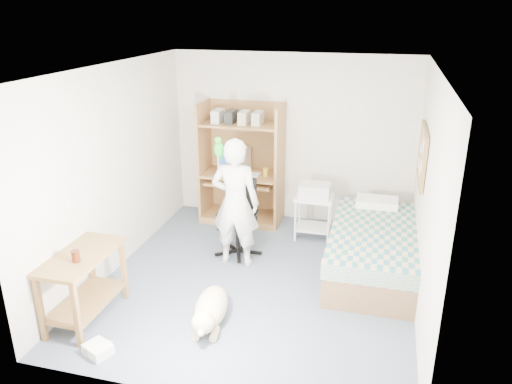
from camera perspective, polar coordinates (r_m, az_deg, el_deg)
floor at (r=6.11m, az=0.26°, el=-10.06°), size 4.00×4.00×0.00m
wall_back at (r=7.45m, az=4.17°, el=6.03°), size 3.60×0.02×2.50m
wall_right at (r=5.44m, az=18.96°, el=-0.61°), size 0.02×4.00×2.50m
wall_left at (r=6.25m, az=-15.91°, el=2.43°), size 0.02×4.00×2.50m
ceiling at (r=5.29m, az=0.30°, el=13.93°), size 3.60×4.00×0.02m
computer_hutch at (r=7.48m, az=-1.57°, el=2.71°), size 1.20×0.63×1.80m
bed at (r=6.37m, az=13.17°, el=-6.35°), size 1.02×2.02×0.66m
side_desk at (r=5.50m, az=-19.13°, el=-9.14°), size 0.50×1.00×0.75m
corkboard at (r=6.23m, az=18.48°, el=4.02°), size 0.04×0.94×0.66m
office_chair at (r=6.62m, az=-1.96°, el=-4.06°), size 0.56×0.56×0.99m
person at (r=6.16m, az=-2.38°, el=-1.27°), size 0.61×0.40×1.65m
parrot at (r=6.01m, az=-4.26°, el=5.03°), size 0.12×0.21×0.33m
dog at (r=5.32m, az=-5.25°, el=-13.17°), size 0.42×1.02×0.38m
printer_cart at (r=7.04m, az=6.63°, el=-2.09°), size 0.53×0.43×0.63m
printer at (r=6.93m, az=6.73°, el=0.21°), size 0.42×0.33×0.18m
crt_monitor at (r=7.48m, az=-2.50°, el=3.73°), size 0.43×0.45×0.36m
keyboard at (r=7.38m, az=-1.88°, el=1.23°), size 0.45×0.16×0.03m
pencil_cup at (r=7.30m, az=1.13°, el=2.27°), size 0.08×0.08×0.12m
drink_glass at (r=5.22m, az=-19.91°, el=-6.91°), size 0.08×0.08×0.12m
floor_box_a at (r=5.18m, az=-17.61°, el=-16.77°), size 0.31×0.29×0.10m
floor_box_b at (r=5.21m, az=-17.57°, el=-16.71°), size 0.22×0.25×0.08m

